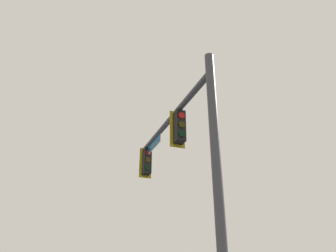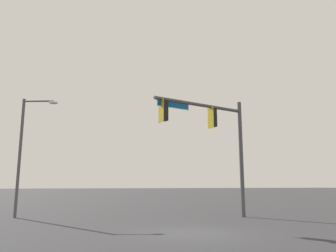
{
  "view_description": "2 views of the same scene",
  "coord_description": "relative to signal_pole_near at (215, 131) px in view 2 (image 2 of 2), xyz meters",
  "views": [
    {
      "loc": [
        -13.02,
        -3.21,
        1.21
      ],
      "look_at": [
        -2.05,
        -4.63,
        6.68
      ],
      "focal_mm": 35.0,
      "sensor_mm": 36.0,
      "label": 1
    },
    {
      "loc": [
        5.31,
        12.66,
        1.91
      ],
      "look_at": [
        -1.16,
        -6.3,
        5.54
      ],
      "focal_mm": 35.0,
      "sensor_mm": 36.0,
      "label": 2
    }
  ],
  "objects": [
    {
      "name": "street_lamp",
      "position": [
        10.82,
        -4.39,
        -0.86
      ],
      "size": [
        2.13,
        0.91,
        7.29
      ],
      "color": "#4C4C51",
      "rests_on": "ground_plane"
    },
    {
      "name": "ground_plane",
      "position": [
        3.62,
        4.83,
        -5.11
      ],
      "size": [
        400.0,
        400.0,
        0.0
      ],
      "primitive_type": "plane",
      "color": "#2D2D30"
    },
    {
      "name": "signal_pole_near",
      "position": [
        0.0,
        0.0,
        0.0
      ],
      "size": [
        6.32,
        1.78,
        7.2
      ],
      "color": "#47474C",
      "rests_on": "ground_plane"
    }
  ]
}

